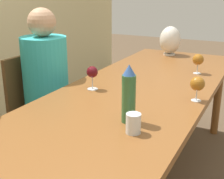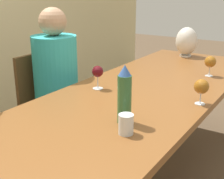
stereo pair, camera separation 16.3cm
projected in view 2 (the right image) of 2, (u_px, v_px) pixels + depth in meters
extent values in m
cube|color=brown|center=(115.00, 109.00, 1.70)|extent=(3.18, 0.88, 0.04)
cylinder|color=brown|center=(165.00, 90.00, 3.17)|extent=(0.07, 0.07, 0.70)
cylinder|color=#336638|center=(124.00, 99.00, 1.44)|extent=(0.07, 0.07, 0.23)
cone|color=#33599E|center=(125.00, 70.00, 1.40)|extent=(0.06, 0.06, 0.05)
cylinder|color=silver|center=(126.00, 124.00, 1.35)|extent=(0.07, 0.07, 0.09)
cylinder|color=silver|center=(185.00, 56.00, 2.87)|extent=(0.11, 0.11, 0.01)
ellipsoid|color=silver|center=(186.00, 41.00, 2.83)|extent=(0.19, 0.19, 0.25)
cylinder|color=silver|center=(209.00, 76.00, 2.24)|extent=(0.06, 0.06, 0.00)
cylinder|color=silver|center=(209.00, 71.00, 2.23)|extent=(0.01, 0.01, 0.07)
sphere|color=#995B19|center=(210.00, 62.00, 2.21)|extent=(0.08, 0.08, 0.08)
cylinder|color=silver|center=(98.00, 88.00, 1.97)|extent=(0.07, 0.07, 0.00)
cylinder|color=silver|center=(98.00, 82.00, 1.95)|extent=(0.01, 0.01, 0.08)
sphere|color=#510C14|center=(98.00, 71.00, 1.93)|extent=(0.07, 0.07, 0.07)
cylinder|color=silver|center=(200.00, 104.00, 1.71)|extent=(0.06, 0.06, 0.00)
cylinder|color=silver|center=(200.00, 98.00, 1.70)|extent=(0.01, 0.01, 0.06)
sphere|color=#995B19|center=(201.00, 86.00, 1.68)|extent=(0.08, 0.08, 0.08)
cube|color=brown|center=(58.00, 113.00, 2.37)|extent=(0.44, 0.44, 0.04)
cube|color=brown|center=(37.00, 80.00, 2.40)|extent=(0.40, 0.03, 0.42)
cylinder|color=brown|center=(62.00, 158.00, 2.19)|extent=(0.04, 0.04, 0.42)
cylinder|color=brown|center=(94.00, 137.00, 2.50)|extent=(0.04, 0.04, 0.42)
cylinder|color=brown|center=(24.00, 144.00, 2.39)|extent=(0.04, 0.04, 0.42)
cylinder|color=brown|center=(58.00, 126.00, 2.69)|extent=(0.04, 0.04, 0.42)
cube|color=#2D2D38|center=(65.00, 140.00, 2.41)|extent=(0.24, 0.18, 0.46)
cylinder|color=#33B7BC|center=(56.00, 75.00, 2.27)|extent=(0.32, 0.32, 0.57)
sphere|color=tan|center=(53.00, 21.00, 2.15)|extent=(0.20, 0.20, 0.20)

